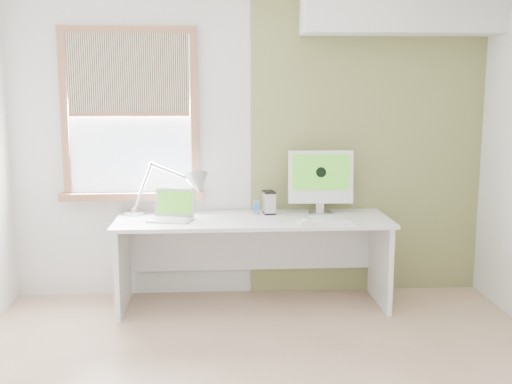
{
  "coord_description": "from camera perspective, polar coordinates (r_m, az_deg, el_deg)",
  "views": [
    {
      "loc": [
        -0.29,
        -3.43,
        1.75
      ],
      "look_at": [
        0.0,
        1.05,
        1.0
      ],
      "focal_mm": 43.03,
      "sensor_mm": 36.0,
      "label": 1
    }
  ],
  "objects": [
    {
      "name": "desk_lamp",
      "position": [
        5.04,
        -6.57,
        0.42
      ],
      "size": [
        0.77,
        0.34,
        0.44
      ],
      "color": "#B2B5B7",
      "rests_on": "desk"
    },
    {
      "name": "external_drive",
      "position": [
        5.1,
        1.21,
        -0.97
      ],
      "size": [
        0.11,
        0.16,
        0.19
      ],
      "color": "#B2B5B7",
      "rests_on": "desk"
    },
    {
      "name": "window",
      "position": [
        5.2,
        -11.64,
        7.03
      ],
      "size": [
        1.2,
        0.14,
        1.42
      ],
      "color": "#9B6140",
      "rests_on": "room"
    },
    {
      "name": "laptop",
      "position": [
        4.92,
        -7.79,
        -1.87
      ],
      "size": [
        0.39,
        0.34,
        0.23
      ],
      "color": "#B2B5B7",
      "rests_on": "desk"
    },
    {
      "name": "mouse",
      "position": [
        4.81,
        4.61,
        -2.61
      ],
      "size": [
        0.08,
        0.11,
        0.03
      ],
      "primitive_type": "ellipsoid",
      "rotation": [
        0.0,
        0.0,
        0.23
      ],
      "color": "white",
      "rests_on": "desk"
    },
    {
      "name": "accent_wall",
      "position": [
        5.35,
        10.31,
        4.51
      ],
      "size": [
        2.0,
        0.02,
        2.6
      ],
      "primitive_type": "cube",
      "color": "olive",
      "rests_on": "room"
    },
    {
      "name": "desk",
      "position": [
        5.03,
        -0.31,
        -4.49
      ],
      "size": [
        2.2,
        0.7,
        0.73
      ],
      "color": "white",
      "rests_on": "room"
    },
    {
      "name": "soffit",
      "position": [
        5.26,
        13.35,
        16.35
      ],
      "size": [
        1.6,
        0.4,
        0.42
      ],
      "primitive_type": "cube",
      "color": "white",
      "rests_on": "room"
    },
    {
      "name": "keyboard",
      "position": [
        4.76,
        6.53,
        -2.84
      ],
      "size": [
        0.43,
        0.12,
        0.02
      ],
      "color": "white",
      "rests_on": "desk"
    },
    {
      "name": "room",
      "position": [
        3.47,
        1.11,
        2.03
      ],
      "size": [
        4.04,
        3.54,
        2.64
      ],
      "color": "tan",
      "rests_on": "ground"
    },
    {
      "name": "phone_dock",
      "position": [
        5.05,
        0.02,
        -1.78
      ],
      "size": [
        0.08,
        0.08,
        0.12
      ],
      "color": "#B2B5B7",
      "rests_on": "desk"
    },
    {
      "name": "imac",
      "position": [
        5.11,
        6.02,
        1.27
      ],
      "size": [
        0.54,
        0.18,
        0.53
      ],
      "color": "#B2B5B7",
      "rests_on": "desk"
    }
  ]
}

